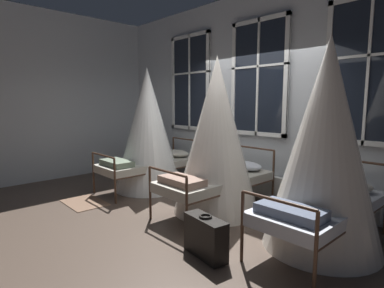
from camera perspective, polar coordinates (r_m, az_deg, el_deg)
The scene contains 9 objects.
ground at distance 4.96m, azimuth 3.55°, elevation -12.16°, with size 19.41×19.41×0.00m, color #4C3D33.
back_wall_with_windows at distance 5.65m, azimuth 12.62°, elevation 8.68°, with size 7.62×0.10×3.59m, color silver.
end_wall_left at distance 7.17m, azimuth -30.73°, elevation 7.55°, with size 0.10×7.07×3.59m, color silver.
window_bank at distance 5.57m, azimuth 11.80°, elevation 3.96°, with size 4.60×0.10×3.02m.
cot_first at distance 6.04m, azimuth -8.07°, elevation 2.30°, with size 1.32×1.95×2.33m.
cot_second at distance 4.72m, azimuth 4.52°, elevation 1.05°, with size 1.32×1.95×2.36m.
cot_third at distance 3.81m, azimuth 23.23°, elevation -0.73°, with size 1.32×1.95×2.42m.
rug_first at distance 5.62m, azimuth -19.11°, elevation -10.12°, with size 0.80×0.56×0.01m, color brown.
suitcase_dark at distance 3.55m, azimuth 2.49°, elevation -16.62°, with size 0.58×0.29×0.47m.
Camera 1 is at (3.19, -3.40, 1.68)m, focal length 29.07 mm.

